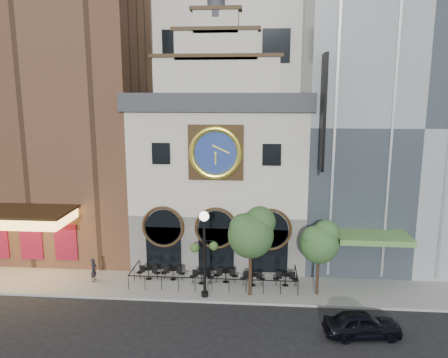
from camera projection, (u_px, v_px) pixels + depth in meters
name	position (u px, v px, depth m)	size (l,w,h in m)	color
ground	(210.00, 303.00, 26.02)	(120.00, 120.00, 0.00)	black
sidewalk	(214.00, 284.00, 28.45)	(44.00, 5.00, 0.15)	gray
clock_building	(221.00, 170.00, 32.38)	(12.60, 8.78, 18.65)	#605E5B
theater_building	(59.00, 90.00, 34.37)	(14.00, 15.60, 25.00)	brown
retail_building	(396.00, 123.00, 32.79)	(14.00, 14.40, 20.00)	gray
office_tower	(232.00, 12.00, 41.72)	(20.00, 16.00, 40.00)	silver
cafe_railing	(214.00, 277.00, 28.34)	(10.60, 2.60, 0.90)	black
bistro_0	(148.00, 272.00, 28.99)	(1.58, 0.68, 0.90)	black
bistro_1	(173.00, 273.00, 28.90)	(1.58, 0.68, 0.90)	black
bistro_2	(202.00, 277.00, 28.31)	(1.58, 0.68, 0.90)	black
bistro_3	(226.00, 275.00, 28.51)	(1.58, 0.68, 0.90)	black
bistro_4	(253.00, 279.00, 28.02)	(1.58, 0.68, 0.90)	black
bistro_5	(286.00, 279.00, 28.01)	(1.58, 0.68, 0.90)	black
car_right	(362.00, 324.00, 22.39)	(1.58, 3.93, 1.34)	black
pedestrian	(94.00, 270.00, 28.63)	(0.58, 0.38, 1.58)	black
lamppost	(204.00, 245.00, 25.97)	(1.63, 0.98, 5.35)	black
tree_left	(252.00, 231.00, 26.06)	(2.87, 2.76, 5.52)	#382619
tree_right	(320.00, 241.00, 26.27)	(2.42, 2.33, 4.65)	#382619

